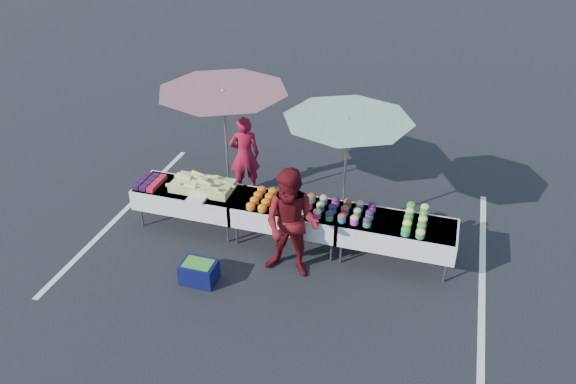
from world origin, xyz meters
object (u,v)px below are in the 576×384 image
(table_right, at_px, (397,232))
(customer, at_px, (292,224))
(umbrella_right, at_px, (347,129))
(storage_bin, at_px, (199,272))
(table_left, at_px, (189,197))
(umbrella_left, at_px, (224,101))
(table_center, at_px, (288,213))
(vendor, at_px, (245,155))

(table_right, bearing_deg, customer, -153.63)
(umbrella_right, distance_m, storage_bin, 3.23)
(table_left, relative_size, umbrella_left, 0.77)
(table_left, distance_m, table_center, 1.80)
(customer, bearing_deg, storage_bin, -151.26)
(table_left, distance_m, umbrella_left, 1.76)
(vendor, height_order, umbrella_right, umbrella_right)
(customer, distance_m, umbrella_right, 1.79)
(table_center, relative_size, customer, 1.02)
(customer, distance_m, umbrella_left, 2.57)
(umbrella_left, bearing_deg, table_center, -29.88)
(vendor, height_order, customer, customer)
(customer, bearing_deg, table_left, 163.08)
(umbrella_right, height_order, storage_bin, umbrella_right)
(table_center, xyz_separation_m, umbrella_left, (-1.39, 0.80, 1.52))
(table_right, bearing_deg, storage_bin, -153.85)
(table_left, xyz_separation_m, storage_bin, (0.79, -1.38, -0.40))
(table_center, distance_m, storage_bin, 1.76)
(umbrella_left, distance_m, umbrella_right, 2.20)
(vendor, height_order, umbrella_left, umbrella_left)
(table_left, xyz_separation_m, umbrella_left, (0.41, 0.80, 1.52))
(vendor, bearing_deg, umbrella_right, 135.51)
(storage_bin, bearing_deg, table_right, 25.96)
(table_right, distance_m, storage_bin, 3.16)
(table_right, relative_size, customer, 1.02)
(umbrella_left, distance_m, storage_bin, 2.93)
(table_right, relative_size, umbrella_right, 0.83)
(table_right, relative_size, vendor, 1.19)
(table_center, bearing_deg, vendor, 132.68)
(table_right, relative_size, storage_bin, 3.44)
(table_left, xyz_separation_m, customer, (2.09, -0.75, 0.33))
(table_left, distance_m, storage_bin, 1.64)
(table_right, bearing_deg, umbrella_left, 165.93)
(vendor, bearing_deg, storage_bin, 71.69)
(customer, height_order, storage_bin, customer)
(umbrella_left, relative_size, umbrella_right, 1.09)
(table_left, relative_size, vendor, 1.19)
(customer, height_order, umbrella_left, umbrella_left)
(table_right, xyz_separation_m, customer, (-1.51, -0.75, 0.33))
(umbrella_right, bearing_deg, vendor, 159.50)
(customer, xyz_separation_m, umbrella_left, (-1.68, 1.55, 1.18))
(table_left, height_order, table_center, same)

